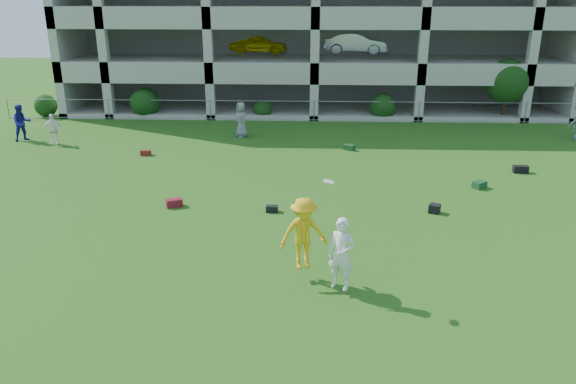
{
  "coord_description": "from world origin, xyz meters",
  "views": [
    {
      "loc": [
        -0.14,
        -12.96,
        7.18
      ],
      "look_at": [
        -0.82,
        3.0,
        1.4
      ],
      "focal_mm": 35.0,
      "sensor_mm": 36.0,
      "label": 1
    }
  ],
  "objects_px": {
    "bystander_c": "(241,120)",
    "frisbee_contest": "(313,238)",
    "bystander_a": "(22,123)",
    "parking_garage": "(315,7)",
    "bystander_b": "(53,129)",
    "crate_d": "(435,209)"
  },
  "relations": [
    {
      "from": "crate_d",
      "to": "parking_garage",
      "type": "xyz_separation_m",
      "value": [
        -4.11,
        22.69,
        5.86
      ]
    },
    {
      "from": "bystander_c",
      "to": "frisbee_contest",
      "type": "xyz_separation_m",
      "value": [
        3.68,
        -15.19,
        0.35
      ]
    },
    {
      "from": "bystander_a",
      "to": "crate_d",
      "type": "bearing_deg",
      "value": -64.63
    },
    {
      "from": "bystander_a",
      "to": "parking_garage",
      "type": "height_order",
      "value": "parking_garage"
    },
    {
      "from": "frisbee_contest",
      "to": "bystander_c",
      "type": "bearing_deg",
      "value": 103.6
    },
    {
      "from": "frisbee_contest",
      "to": "parking_garage",
      "type": "relative_size",
      "value": 0.09
    },
    {
      "from": "bystander_b",
      "to": "crate_d",
      "type": "relative_size",
      "value": 4.34
    },
    {
      "from": "bystander_a",
      "to": "crate_d",
      "type": "relative_size",
      "value": 5.23
    },
    {
      "from": "bystander_b",
      "to": "crate_d",
      "type": "distance_m",
      "value": 18.78
    },
    {
      "from": "bystander_b",
      "to": "parking_garage",
      "type": "xyz_separation_m",
      "value": [
        12.74,
        14.43,
        5.26
      ]
    },
    {
      "from": "bystander_a",
      "to": "parking_garage",
      "type": "distance_m",
      "value": 20.7
    },
    {
      "from": "frisbee_contest",
      "to": "bystander_b",
      "type": "bearing_deg",
      "value": 133.64
    },
    {
      "from": "bystander_b",
      "to": "parking_garage",
      "type": "height_order",
      "value": "parking_garage"
    },
    {
      "from": "bystander_b",
      "to": "bystander_a",
      "type": "bearing_deg",
      "value": 140.86
    },
    {
      "from": "frisbee_contest",
      "to": "parking_garage",
      "type": "bearing_deg",
      "value": 89.87
    },
    {
      "from": "bystander_a",
      "to": "crate_d",
      "type": "distance_m",
      "value": 20.74
    },
    {
      "from": "bystander_b",
      "to": "crate_d",
      "type": "xyz_separation_m",
      "value": [
        16.85,
        -8.27,
        -0.61
      ]
    },
    {
      "from": "crate_d",
      "to": "bystander_a",
      "type": "bearing_deg",
      "value": 154.46
    },
    {
      "from": "parking_garage",
      "to": "bystander_a",
      "type": "bearing_deg",
      "value": -136.7
    },
    {
      "from": "bystander_b",
      "to": "frisbee_contest",
      "type": "distance_m",
      "value": 18.38
    },
    {
      "from": "bystander_b",
      "to": "bystander_c",
      "type": "bearing_deg",
      "value": -7.45
    },
    {
      "from": "crate_d",
      "to": "parking_garage",
      "type": "distance_m",
      "value": 23.79
    }
  ]
}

